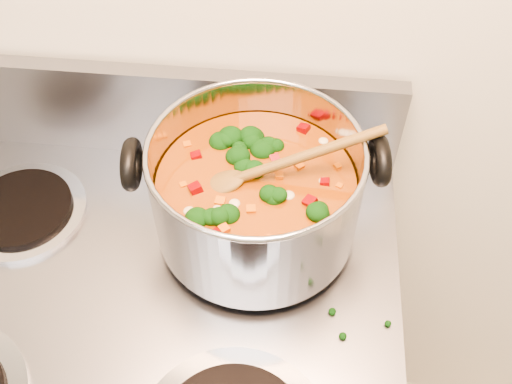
# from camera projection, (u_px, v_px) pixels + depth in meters

# --- Properties ---
(stockpot) EXTENTS (0.35, 0.29, 0.17)m
(stockpot) POSITION_uv_depth(u_px,v_px,m) (256.00, 192.00, 0.78)
(stockpot) COLOR #A8A8B1
(stockpot) RESTS_ON electric_range
(wooden_spoon) EXTENTS (0.25, 0.08, 0.10)m
(wooden_spoon) POSITION_uv_depth(u_px,v_px,m) (263.00, 170.00, 0.75)
(wooden_spoon) COLOR brown
(wooden_spoon) RESTS_ON stockpot
(cooktop_crumbs) EXTENTS (0.37, 0.22, 0.01)m
(cooktop_crumbs) POSITION_uv_depth(u_px,v_px,m) (271.00, 205.00, 0.88)
(cooktop_crumbs) COLOR black
(cooktop_crumbs) RESTS_ON electric_range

